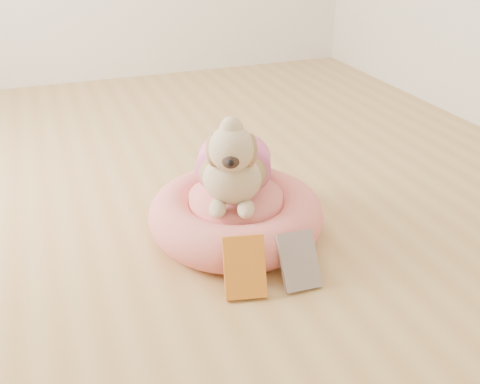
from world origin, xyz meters
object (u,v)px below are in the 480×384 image
object	(u,v)px
pet_bed	(236,214)
book_yellow	(244,267)
dog	(233,150)
book_white	(299,261)

from	to	relation	value
pet_bed	book_yellow	world-z (taller)	book_yellow
book_yellow	dog	bearing A→B (deg)	88.28
book_yellow	book_white	world-z (taller)	book_yellow
pet_bed	dog	world-z (taller)	dog
book_white	book_yellow	bearing A→B (deg)	178.02
pet_bed	book_yellow	distance (m)	0.40
book_yellow	pet_bed	bearing A→B (deg)	86.92
dog	book_white	world-z (taller)	dog
book_yellow	book_white	size ratio (longest dim) A/B	1.04
pet_bed	book_white	world-z (taller)	same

